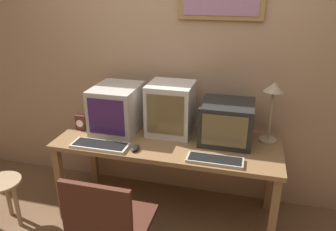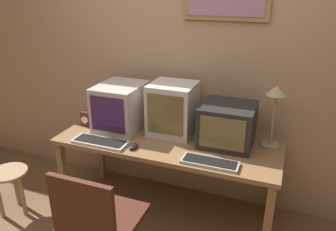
{
  "view_description": "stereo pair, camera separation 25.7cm",
  "coord_description": "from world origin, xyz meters",
  "px_view_note": "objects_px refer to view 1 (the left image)",
  "views": [
    {
      "loc": [
        0.61,
        -1.36,
        1.9
      ],
      "look_at": [
        0.0,
        0.94,
        0.93
      ],
      "focal_mm": 35.0,
      "sensor_mm": 36.0,
      "label": 1
    },
    {
      "loc": [
        0.86,
        -1.29,
        1.9
      ],
      "look_at": [
        0.0,
        0.94,
        0.93
      ],
      "focal_mm": 35.0,
      "sensor_mm": 36.0,
      "label": 2
    }
  ],
  "objects_px": {
    "monitor_right": "(227,122)",
    "mouse_near_keyboard": "(135,148)",
    "keyboard_main": "(100,145)",
    "keyboard_side": "(215,160)",
    "desk_lamp": "(273,97)",
    "side_stool": "(3,192)",
    "monitor_left": "(117,108)",
    "desk_clock": "(81,122)",
    "monitor_center": "(171,108)"
  },
  "relations": [
    {
      "from": "mouse_near_keyboard",
      "to": "desk_lamp",
      "type": "relative_size",
      "value": 0.21
    },
    {
      "from": "monitor_left",
      "to": "keyboard_side",
      "type": "height_order",
      "value": "monitor_left"
    },
    {
      "from": "monitor_left",
      "to": "mouse_near_keyboard",
      "type": "xyz_separation_m",
      "value": [
        0.27,
        -0.32,
        -0.18
      ]
    },
    {
      "from": "monitor_right",
      "to": "keyboard_main",
      "type": "height_order",
      "value": "monitor_right"
    },
    {
      "from": "desk_lamp",
      "to": "keyboard_side",
      "type": "bearing_deg",
      "value": -129.96
    },
    {
      "from": "keyboard_side",
      "to": "desk_lamp",
      "type": "xyz_separation_m",
      "value": [
        0.37,
        0.44,
        0.36
      ]
    },
    {
      "from": "desk_lamp",
      "to": "side_stool",
      "type": "bearing_deg",
      "value": -161.95
    },
    {
      "from": "mouse_near_keyboard",
      "to": "desk_lamp",
      "type": "distance_m",
      "value": 1.12
    },
    {
      "from": "monitor_center",
      "to": "desk_clock",
      "type": "height_order",
      "value": "monitor_center"
    },
    {
      "from": "keyboard_main",
      "to": "desk_lamp",
      "type": "xyz_separation_m",
      "value": [
        1.26,
        0.44,
        0.36
      ]
    },
    {
      "from": "monitor_center",
      "to": "monitor_right",
      "type": "height_order",
      "value": "monitor_center"
    },
    {
      "from": "monitor_left",
      "to": "monitor_right",
      "type": "height_order",
      "value": "monitor_left"
    },
    {
      "from": "desk_clock",
      "to": "keyboard_main",
      "type": "bearing_deg",
      "value": -40.72
    },
    {
      "from": "keyboard_main",
      "to": "side_stool",
      "type": "xyz_separation_m",
      "value": [
        -0.79,
        -0.23,
        -0.42
      ]
    },
    {
      "from": "monitor_right",
      "to": "mouse_near_keyboard",
      "type": "bearing_deg",
      "value": -151.98
    },
    {
      "from": "monitor_left",
      "to": "side_stool",
      "type": "xyz_separation_m",
      "value": [
        -0.8,
        -0.57,
        -0.6
      ]
    },
    {
      "from": "monitor_right",
      "to": "desk_lamp",
      "type": "bearing_deg",
      "value": 13.15
    },
    {
      "from": "monitor_left",
      "to": "keyboard_side",
      "type": "xyz_separation_m",
      "value": [
        0.88,
        -0.34,
        -0.18
      ]
    },
    {
      "from": "monitor_left",
      "to": "monitor_right",
      "type": "bearing_deg",
      "value": 1.35
    },
    {
      "from": "mouse_near_keyboard",
      "to": "monitor_left",
      "type": "bearing_deg",
      "value": 130.25
    },
    {
      "from": "monitor_left",
      "to": "mouse_near_keyboard",
      "type": "bearing_deg",
      "value": -49.75
    },
    {
      "from": "monitor_center",
      "to": "desk_lamp",
      "type": "xyz_separation_m",
      "value": [
        0.8,
        0.03,
        0.16
      ]
    },
    {
      "from": "desk_clock",
      "to": "side_stool",
      "type": "xyz_separation_m",
      "value": [
        -0.5,
        -0.48,
        -0.47
      ]
    },
    {
      "from": "keyboard_side",
      "to": "mouse_near_keyboard",
      "type": "xyz_separation_m",
      "value": [
        -0.61,
        0.02,
        0.0
      ]
    },
    {
      "from": "keyboard_main",
      "to": "keyboard_side",
      "type": "bearing_deg",
      "value": 0.01
    },
    {
      "from": "monitor_left",
      "to": "keyboard_main",
      "type": "bearing_deg",
      "value": -91.69
    },
    {
      "from": "monitor_left",
      "to": "keyboard_main",
      "type": "xyz_separation_m",
      "value": [
        -0.01,
        -0.34,
        -0.18
      ]
    },
    {
      "from": "monitor_center",
      "to": "keyboard_side",
      "type": "xyz_separation_m",
      "value": [
        0.43,
        -0.41,
        -0.2
      ]
    },
    {
      "from": "monitor_right",
      "to": "keyboard_main",
      "type": "distance_m",
      "value": 1.01
    },
    {
      "from": "monitor_center",
      "to": "keyboard_side",
      "type": "distance_m",
      "value": 0.63
    },
    {
      "from": "side_stool",
      "to": "keyboard_main",
      "type": "bearing_deg",
      "value": 16.1
    },
    {
      "from": "monitor_center",
      "to": "side_stool",
      "type": "bearing_deg",
      "value": -153.08
    },
    {
      "from": "desk_lamp",
      "to": "side_stool",
      "type": "height_order",
      "value": "desk_lamp"
    },
    {
      "from": "monitor_right",
      "to": "mouse_near_keyboard",
      "type": "relative_size",
      "value": 3.94
    },
    {
      "from": "keyboard_side",
      "to": "monitor_center",
      "type": "bearing_deg",
      "value": 136.55
    },
    {
      "from": "mouse_near_keyboard",
      "to": "desk_clock",
      "type": "bearing_deg",
      "value": 157.82
    },
    {
      "from": "monitor_center",
      "to": "monitor_right",
      "type": "bearing_deg",
      "value": -5.4
    },
    {
      "from": "keyboard_side",
      "to": "desk_clock",
      "type": "bearing_deg",
      "value": 167.89
    },
    {
      "from": "mouse_near_keyboard",
      "to": "desk_lamp",
      "type": "bearing_deg",
      "value": 23.34
    },
    {
      "from": "desk_clock",
      "to": "side_stool",
      "type": "bearing_deg",
      "value": -135.69
    },
    {
      "from": "desk_lamp",
      "to": "monitor_right",
      "type": "bearing_deg",
      "value": -166.85
    },
    {
      "from": "keyboard_main",
      "to": "desk_clock",
      "type": "relative_size",
      "value": 3.32
    },
    {
      "from": "mouse_near_keyboard",
      "to": "side_stool",
      "type": "bearing_deg",
      "value": -167.06
    },
    {
      "from": "keyboard_main",
      "to": "side_stool",
      "type": "height_order",
      "value": "keyboard_main"
    },
    {
      "from": "keyboard_main",
      "to": "keyboard_side",
      "type": "relative_size",
      "value": 1.1
    },
    {
      "from": "monitor_left",
      "to": "monitor_right",
      "type": "relative_size",
      "value": 1.11
    },
    {
      "from": "keyboard_main",
      "to": "side_stool",
      "type": "bearing_deg",
      "value": -163.9
    },
    {
      "from": "keyboard_side",
      "to": "desk_clock",
      "type": "relative_size",
      "value": 3.01
    },
    {
      "from": "monitor_right",
      "to": "monitor_center",
      "type": "bearing_deg",
      "value": 174.6
    },
    {
      "from": "monitor_left",
      "to": "monitor_center",
      "type": "xyz_separation_m",
      "value": [
        0.45,
        0.07,
        0.02
      ]
    }
  ]
}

